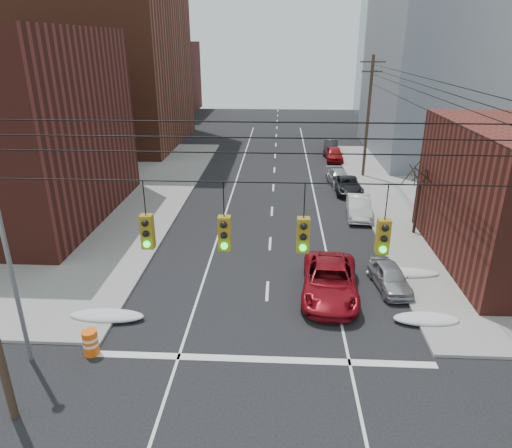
# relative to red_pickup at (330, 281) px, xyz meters

# --- Properties ---
(building_brick_tall) EXTENTS (24.00, 20.00, 30.00)m
(building_brick_tall) POSITION_rel_red_pickup_xyz_m (-27.17, 36.25, 14.17)
(building_brick_tall) COLOR brown
(building_brick_tall) RESTS_ON ground
(building_brick_far) EXTENTS (22.00, 18.00, 12.00)m
(building_brick_far) POSITION_rel_red_pickup_xyz_m (-29.17, 62.25, 5.17)
(building_brick_far) COLOR #531F18
(building_brick_far) RESTS_ON ground
(building_office) EXTENTS (22.00, 20.00, 25.00)m
(building_office) POSITION_rel_red_pickup_xyz_m (18.83, 32.25, 11.67)
(building_office) COLOR gray
(building_office) RESTS_ON ground
(building_glass) EXTENTS (20.00, 18.00, 22.00)m
(building_glass) POSITION_rel_red_pickup_xyz_m (20.83, 58.25, 10.17)
(building_glass) COLOR gray
(building_glass) RESTS_ON ground
(utility_pole_far) EXTENTS (2.20, 0.28, 11.00)m
(utility_pole_far) POSITION_rel_red_pickup_xyz_m (5.33, 22.25, 4.96)
(utility_pole_far) COLOR #473323
(utility_pole_far) RESTS_ON ground
(traffic_signals) EXTENTS (17.00, 0.42, 2.02)m
(traffic_signals) POSITION_rel_red_pickup_xyz_m (-3.07, -8.78, 6.34)
(traffic_signals) COLOR black
(traffic_signals) RESTS_ON ground
(street_light) EXTENTS (0.44, 0.44, 9.32)m
(street_light) POSITION_rel_red_pickup_xyz_m (-12.67, -5.75, 4.71)
(street_light) COLOR gray
(street_light) RESTS_ON ground
(bare_tree) EXTENTS (2.09, 2.20, 4.93)m
(bare_tree) POSITION_rel_red_pickup_xyz_m (6.42, 8.25, 1.49)
(bare_tree) COLOR black
(bare_tree) RESTS_ON ground
(snow_nw) EXTENTS (3.50, 1.08, 0.42)m
(snow_nw) POSITION_rel_red_pickup_xyz_m (-10.57, -2.75, -0.62)
(snow_nw) COLOR silver
(snow_nw) RESTS_ON ground
(snow_ne) EXTENTS (3.00, 1.08, 0.42)m
(snow_ne) POSITION_rel_red_pickup_xyz_m (4.23, -2.25, -0.62)
(snow_ne) COLOR silver
(snow_ne) RESTS_ON ground
(snow_east_far) EXTENTS (4.00, 1.08, 0.42)m
(snow_east_far) POSITION_rel_red_pickup_xyz_m (4.23, 2.25, -0.62)
(snow_east_far) COLOR silver
(snow_east_far) RESTS_ON ground
(red_pickup) EXTENTS (3.23, 6.17, 1.66)m
(red_pickup) POSITION_rel_red_pickup_xyz_m (0.00, 0.00, 0.00)
(red_pickup) COLOR maroon
(red_pickup) RESTS_ON ground
(parked_car_a) EXTENTS (1.97, 3.95, 1.29)m
(parked_car_a) POSITION_rel_red_pickup_xyz_m (3.23, 0.94, -0.18)
(parked_car_a) COLOR #A1A2A6
(parked_car_a) RESTS_ON ground
(parked_car_b) EXTENTS (1.94, 4.67, 1.50)m
(parked_car_b) POSITION_rel_red_pickup_xyz_m (3.23, 11.46, -0.08)
(parked_car_b) COLOR silver
(parked_car_b) RESTS_ON ground
(parked_car_c) EXTENTS (2.28, 4.74, 1.30)m
(parked_car_c) POSITION_rel_red_pickup_xyz_m (3.18, 17.21, -0.18)
(parked_car_c) COLOR black
(parked_car_c) RESTS_ON ground
(parked_car_d) EXTENTS (2.31, 4.58, 1.28)m
(parked_car_d) POSITION_rel_red_pickup_xyz_m (2.74, 19.50, -0.19)
(parked_car_d) COLOR #AEADB2
(parked_car_d) RESTS_ON ground
(parked_car_e) EXTENTS (1.84, 4.38, 1.48)m
(parked_car_e) POSITION_rel_red_pickup_xyz_m (3.23, 28.38, -0.09)
(parked_car_e) COLOR maroon
(parked_car_e) RESTS_ON ground
(parked_car_f) EXTENTS (2.10, 4.65, 1.48)m
(parked_car_f) POSITION_rel_red_pickup_xyz_m (3.23, 32.12, -0.09)
(parked_car_f) COLOR black
(parked_car_f) RESTS_ON ground
(lot_car_a) EXTENTS (4.39, 2.73, 1.37)m
(lot_car_a) POSITION_rel_red_pickup_xyz_m (-18.10, 6.59, 0.00)
(lot_car_a) COLOR silver
(lot_car_a) RESTS_ON sidewalk_nw
(lot_car_b) EXTENTS (5.19, 3.80, 1.31)m
(lot_car_b) POSITION_rel_red_pickup_xyz_m (-17.80, 17.84, -0.02)
(lot_car_b) COLOR #BBBCC1
(lot_car_b) RESTS_ON sidewalk_nw
(lot_car_c) EXTENTS (5.39, 2.46, 1.53)m
(lot_car_c) POSITION_rel_red_pickup_xyz_m (-21.87, 11.13, 0.09)
(lot_car_c) COLOR black
(lot_car_c) RESTS_ON sidewalk_nw
(lot_car_d) EXTENTS (3.71, 1.68, 1.23)m
(lot_car_d) POSITION_rel_red_pickup_xyz_m (-22.90, 14.51, -0.06)
(lot_car_d) COLOR #A9A9AE
(lot_car_d) RESTS_ON sidewalk_nw
(construction_barrel) EXTENTS (0.75, 0.75, 1.11)m
(construction_barrel) POSITION_rel_red_pickup_xyz_m (-10.31, -5.25, -0.26)
(construction_barrel) COLOR #FF5D0D
(construction_barrel) RESTS_ON ground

